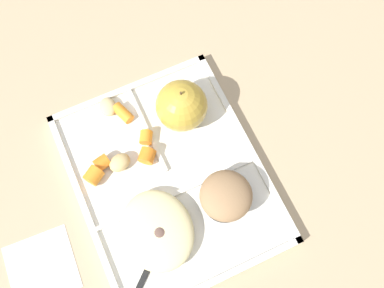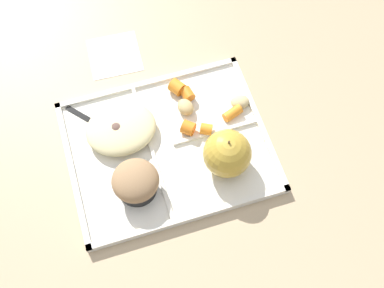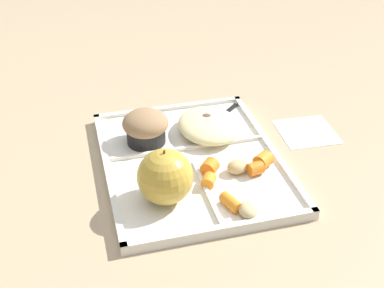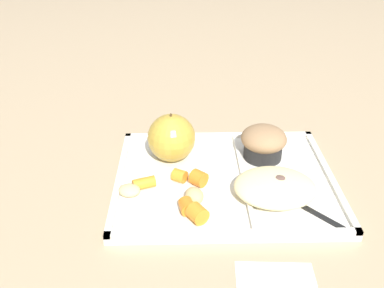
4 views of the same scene
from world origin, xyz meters
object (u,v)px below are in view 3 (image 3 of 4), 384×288
green_apple (165,177)px  plastic_fork (215,122)px  lunch_tray (192,162)px  bran_muffin (146,127)px

green_apple → plastic_fork: size_ratio=0.74×
lunch_tray → green_apple: 0.12m
lunch_tray → bran_muffin: size_ratio=4.49×
lunch_tray → plastic_fork: 0.13m
lunch_tray → bran_muffin: bearing=41.0°
lunch_tray → green_apple: size_ratio=4.07×
plastic_fork → green_apple: bearing=145.1°
bran_muffin → green_apple: bearing=180.0°
bran_muffin → plastic_fork: bearing=-76.7°
lunch_tray → plastic_fork: lunch_tray is taller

